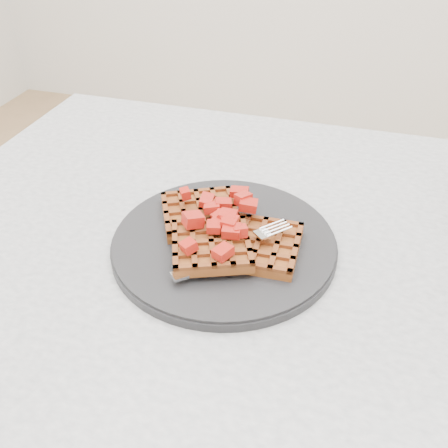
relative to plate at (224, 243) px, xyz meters
name	(u,v)px	position (x,y,z in m)	size (l,w,h in m)	color
table	(307,309)	(0.12, 0.03, -0.12)	(1.20, 0.80, 0.75)	beige
plate	(224,243)	(0.00, 0.00, 0.00)	(0.31, 0.31, 0.02)	black
waffles	(223,233)	(0.00, 0.00, 0.02)	(0.22, 0.21, 0.03)	brown
strawberry_pile	(224,215)	(0.00, 0.00, 0.05)	(0.15, 0.15, 0.02)	#940500
fork	(241,254)	(0.03, -0.03, 0.02)	(0.02, 0.18, 0.02)	silver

